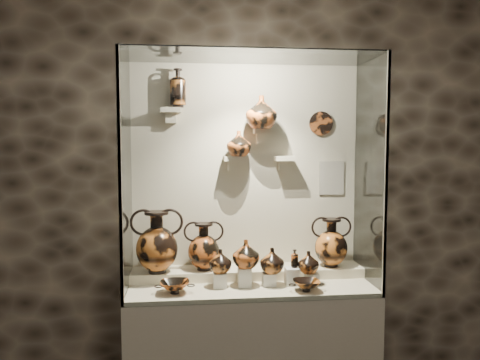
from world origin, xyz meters
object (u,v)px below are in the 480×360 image
jug_a (220,261)px  jug_c (272,260)px  lekythos_small (295,257)px  ovoid_vase_b (261,112)px  amphora_left (157,242)px  lekythos_tall (178,86)px  jug_b (246,254)px  amphora_right (331,242)px  jug_e (308,262)px  kylix_right (306,284)px  amphora_mid (204,246)px  kylix_left (175,286)px  ovoid_vase_a (239,144)px

jug_a → jug_c: (0.36, -0.01, -0.00)m
lekythos_small → ovoid_vase_b: 1.06m
amphora_left → lekythos_tall: (0.16, 0.11, 1.10)m
jug_a → lekythos_tall: 1.27m
jug_a → jug_b: bearing=-16.3°
amphora_left → amphora_right: bearing=7.5°
jug_e → kylix_right: (-0.05, -0.15, -0.11)m
amphora_left → jug_b: (0.61, -0.16, -0.06)m
jug_e → ovoid_vase_b: size_ratio=0.65×
amphora_mid → kylix_right: size_ratio=1.51×
amphora_right → lekythos_small: bearing=-170.9°
amphora_left → jug_b: amphora_left is taller
amphora_right → kylix_left: bearing=173.7°
jug_c → lekythos_small: size_ratio=1.24×
amphora_left → ovoid_vase_a: size_ratio=2.38×
kylix_left → lekythos_tall: (0.02, 0.37, 1.34)m
jug_e → lekythos_tall: (-0.90, 0.28, 1.24)m
amphora_right → lekythos_tall: (-1.12, 0.08, 1.14)m
jug_b → kylix_right: jug_b is taller
jug_e → lekythos_tall: lekythos_tall is taller
jug_b → kylix_left: jug_b is taller
jug_e → ovoid_vase_a: bearing=159.4°
kylix_right → ovoid_vase_a: ovoid_vase_a is taller
jug_b → kylix_right: (0.39, -0.15, -0.18)m
amphora_left → ovoid_vase_b: bearing=10.9°
amphora_left → ovoid_vase_b: 1.19m
jug_a → ovoid_vase_a: (0.15, 0.24, 0.80)m
jug_e → ovoid_vase_b: ovoid_vase_b is taller
jug_a → lekythos_tall: (-0.28, 0.27, 1.21)m
jug_e → ovoid_vase_a: ovoid_vase_a is taller
lekythos_tall → jug_c: bearing=-4.7°
jug_b → jug_e: jug_b is taller
kylix_right → jug_a: bearing=159.1°
ovoid_vase_b → amphora_mid: bearing=-154.3°
amphora_right → lekythos_small: (-0.32, -0.18, -0.06)m
jug_a → ovoid_vase_b: size_ratio=0.68×
amphora_left → jug_e: amphora_left is taller
lekythos_small → kylix_left: 0.84m
jug_c → jug_e: 0.26m
jug_c → lekythos_small: bearing=-14.0°
kylix_right → ovoid_vase_b: bearing=118.3°
jug_b → jug_e: (0.44, -0.00, -0.07)m
amphora_mid → ovoid_vase_b: size_ratio=1.45×
kylix_left → lekythos_tall: size_ratio=0.81×
jug_a → jug_e: size_ratio=1.05×
jug_e → amphora_left: bearing=179.0°
jug_e → amphora_right: bearing=48.9°
jug_e → ovoid_vase_b: bearing=150.9°
kylix_left → kylix_right: (0.87, -0.05, -0.00)m
jug_b → ovoid_vase_a: 0.79m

